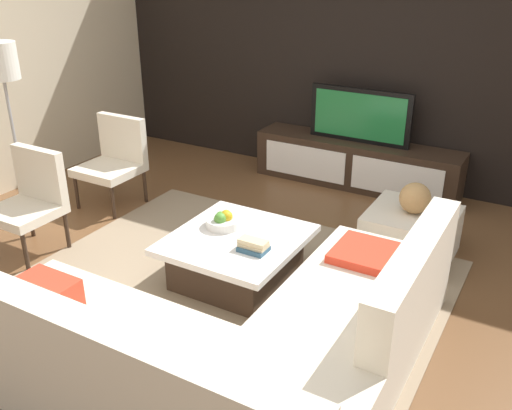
{
  "coord_description": "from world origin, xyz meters",
  "views": [
    {
      "loc": [
        1.9,
        -3.09,
        2.36
      ],
      "look_at": [
        -0.1,
        0.39,
        0.53
      ],
      "focal_mm": 39.47,
      "sensor_mm": 36.0,
      "label": 1
    }
  ],
  "objects": [
    {
      "name": "decorative_ball",
      "position": [
        0.95,
        1.16,
        0.53
      ],
      "size": [
        0.25,
        0.25,
        0.25
      ],
      "primitive_type": "sphere",
      "color": "#AD8451",
      "rests_on": "ottoman"
    },
    {
      "name": "book_stack",
      "position": [
        0.12,
        -0.02,
        0.42
      ],
      "size": [
        0.21,
        0.15,
        0.09
      ],
      "color": "#2D516B",
      "rests_on": "coffee_table"
    },
    {
      "name": "sectional_couch",
      "position": [
        0.51,
        -0.88,
        0.28
      ],
      "size": [
        2.36,
        2.32,
        0.81
      ],
      "color": "beige",
      "rests_on": "ground"
    },
    {
      "name": "feature_wall_back",
      "position": [
        0.0,
        2.7,
        1.4
      ],
      "size": [
        6.4,
        0.12,
        2.8
      ],
      "primitive_type": "cube",
      "color": "black",
      "rests_on": "ground"
    },
    {
      "name": "area_rug",
      "position": [
        -0.1,
        0.0,
        0.01
      ],
      "size": [
        3.11,
        2.58,
        0.01
      ],
      "primitive_type": "cube",
      "color": "gray",
      "rests_on": "ground"
    },
    {
      "name": "accent_chair_near",
      "position": [
        -1.86,
        -0.3,
        0.49
      ],
      "size": [
        0.53,
        0.51,
        0.87
      ],
      "rotation": [
        0.0,
        0.0,
        0.13
      ],
      "color": "#332319",
      "rests_on": "ground"
    },
    {
      "name": "accent_chair_far",
      "position": [
        -1.94,
        0.78,
        0.49
      ],
      "size": [
        0.56,
        0.54,
        0.87
      ],
      "rotation": [
        0.0,
        0.0,
        0.07
      ],
      "color": "#332319",
      "rests_on": "ground"
    },
    {
      "name": "fruit_bowl",
      "position": [
        -0.28,
        0.2,
        0.43
      ],
      "size": [
        0.28,
        0.28,
        0.14
      ],
      "color": "silver",
      "rests_on": "coffee_table"
    },
    {
      "name": "ground_plane",
      "position": [
        0.0,
        0.0,
        0.0
      ],
      "size": [
        14.0,
        14.0,
        0.0
      ],
      "primitive_type": "plane",
      "color": "brown"
    },
    {
      "name": "coffee_table",
      "position": [
        -0.1,
        0.1,
        0.2
      ],
      "size": [
        0.95,
        1.01,
        0.38
      ],
      "color": "#332319",
      "rests_on": "ground"
    },
    {
      "name": "television",
      "position": [
        0.0,
        2.4,
        0.78
      ],
      "size": [
        1.09,
        0.06,
        0.56
      ],
      "color": "black",
      "rests_on": "media_console"
    },
    {
      "name": "floor_lamp",
      "position": [
        -2.48,
        0.09,
        1.37
      ],
      "size": [
        0.3,
        0.3,
        1.64
      ],
      "color": "#A5A5AA",
      "rests_on": "ground"
    },
    {
      "name": "media_console",
      "position": [
        0.0,
        2.4,
        0.25
      ],
      "size": [
        2.21,
        0.46,
        0.5
      ],
      "color": "#332319",
      "rests_on": "ground"
    },
    {
      "name": "ottoman",
      "position": [
        0.95,
        1.16,
        0.2
      ],
      "size": [
        0.7,
        0.7,
        0.4
      ],
      "primitive_type": "cube",
      "color": "beige",
      "rests_on": "ground"
    }
  ]
}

